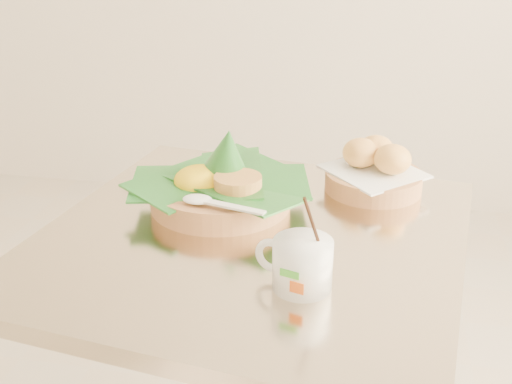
% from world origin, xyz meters
% --- Properties ---
extents(cafe_table, '(0.79, 0.79, 0.75)m').
position_xyz_m(cafe_table, '(0.14, -0.02, 0.53)').
color(cafe_table, gray).
rests_on(cafe_table, floor).
extents(rice_basket, '(0.32, 0.32, 0.16)m').
position_xyz_m(rice_basket, '(0.06, 0.08, 0.79)').
color(rice_basket, tan).
rests_on(rice_basket, cafe_table).
extents(bread_basket, '(0.23, 0.23, 0.10)m').
position_xyz_m(bread_basket, '(0.34, 0.22, 0.79)').
color(bread_basket, tan).
rests_on(bread_basket, cafe_table).
extents(coffee_mug, '(0.12, 0.09, 0.15)m').
position_xyz_m(coffee_mug, '(0.24, -0.17, 0.79)').
color(coffee_mug, white).
rests_on(coffee_mug, cafe_table).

